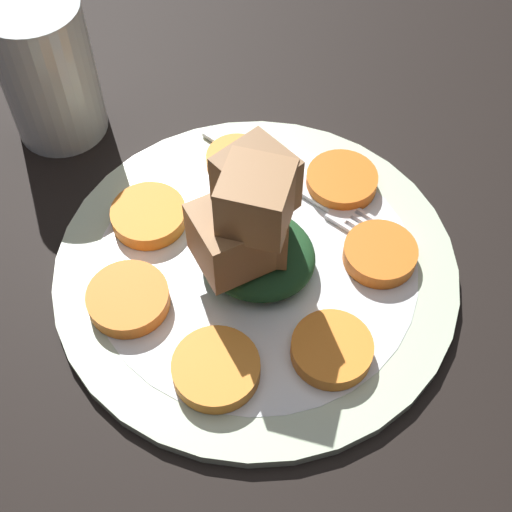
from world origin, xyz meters
TOP-DOWN VIEW (x-y plane):
  - table_slab at (0.00, 0.00)cm, footprint 120.00×120.00cm
  - plate at (0.00, 0.00)cm, footprint 29.88×29.88cm
  - carrot_slice_0 at (6.90, -6.90)cm, footprint 4.92×4.92cm
  - carrot_slice_1 at (9.00, 1.54)cm, footprint 5.75×5.75cm
  - carrot_slice_2 at (5.30, 8.04)cm, footprint 5.83×5.83cm
  - carrot_slice_3 at (-3.03, 8.73)cm, footprint 5.89×5.89cm
  - carrot_slice_4 at (-8.47, 3.04)cm, footprint 5.55×5.55cm
  - carrot_slice_5 at (-7.14, -5.69)cm, footprint 5.43×5.43cm
  - carrot_slice_6 at (-1.12, -10.06)cm, footprint 5.64×5.64cm
  - center_pile at (-0.12, 0.64)cm, footprint 8.88×9.21cm
  - fork at (0.79, -7.86)cm, footprint 20.00×2.87cm
  - water_glass at (22.62, -2.67)cm, footprint 7.71×7.71cm

SIDE VIEW (x-z plane):
  - table_slab at x=0.00cm, z-range 0.00..2.00cm
  - plate at x=0.00cm, z-range 1.99..3.04cm
  - fork at x=0.79cm, z-range 3.10..3.50cm
  - carrot_slice_0 at x=6.90cm, z-range 3.10..4.40cm
  - carrot_slice_1 at x=9.00cm, z-range 3.10..4.40cm
  - carrot_slice_2 at x=5.30cm, z-range 3.10..4.40cm
  - carrot_slice_3 at x=-3.03cm, z-range 3.10..4.40cm
  - carrot_slice_4 at x=-8.47cm, z-range 3.10..4.40cm
  - carrot_slice_5 at x=-7.14cm, z-range 3.10..4.40cm
  - carrot_slice_6 at x=-1.12cm, z-range 3.10..4.40cm
  - center_pile at x=-0.12cm, z-range 2.33..13.64cm
  - water_glass at x=22.62cm, z-range 2.00..14.21cm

